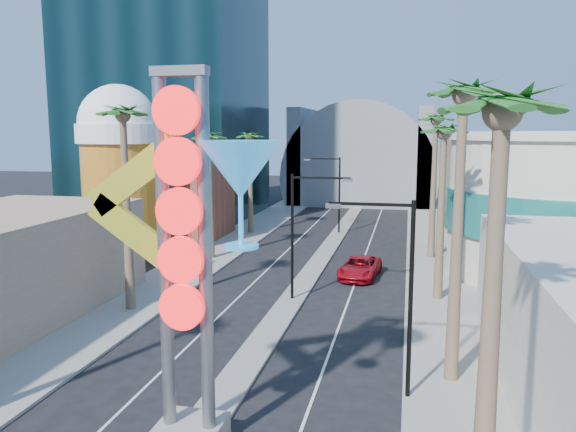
# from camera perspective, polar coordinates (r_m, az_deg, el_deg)

# --- Properties ---
(sidewalk_west) EXTENTS (5.00, 100.00, 0.15)m
(sidewalk_west) POSITION_cam_1_polar(r_m,az_deg,el_deg) (52.35, -6.44, -3.06)
(sidewalk_west) COLOR gray
(sidewalk_west) RESTS_ON ground
(sidewalk_east) EXTENTS (5.00, 100.00, 0.15)m
(sidewalk_east) POSITION_cam_1_polar(r_m,az_deg,el_deg) (49.75, 14.84, -3.91)
(sidewalk_east) COLOR gray
(sidewalk_east) RESTS_ON ground
(median) EXTENTS (1.60, 84.00, 0.15)m
(median) POSITION_cam_1_polar(r_m,az_deg,el_deg) (53.09, 4.39, -2.87)
(median) COLOR gray
(median) RESTS_ON ground
(hotel_tower) EXTENTS (20.00, 20.00, 50.00)m
(hotel_tower) POSITION_cam_1_polar(r_m,az_deg,el_deg) (73.13, -12.15, 19.75)
(hotel_tower) COLOR black
(hotel_tower) RESTS_ON ground
(brick_filler_west) EXTENTS (10.00, 10.00, 8.00)m
(brick_filler_west) POSITION_cam_1_polar(r_m,az_deg,el_deg) (56.84, -11.76, 1.74)
(brick_filler_west) COLOR brown
(brick_filler_west) RESTS_ON ground
(filler_east) EXTENTS (10.00, 20.00, 10.00)m
(filler_east) POSITION_cam_1_polar(r_m,az_deg,el_deg) (62.47, 20.46, 2.90)
(filler_east) COLOR #9E8066
(filler_east) RESTS_ON ground
(beer_mug) EXTENTS (7.00, 7.00, 14.50)m
(beer_mug) POSITION_cam_1_polar(r_m,az_deg,el_deg) (49.81, -16.69, 5.06)
(beer_mug) COLOR #B26417
(beer_mug) RESTS_ON ground
(turquoise_building) EXTENTS (16.60, 16.60, 10.60)m
(turquoise_building) POSITION_cam_1_polar(r_m,az_deg,el_deg) (45.25, 26.18, 0.92)
(turquoise_building) COLOR beige
(turquoise_building) RESTS_ON ground
(canopy) EXTENTS (22.00, 16.00, 22.00)m
(canopy) POSITION_cam_1_polar(r_m,az_deg,el_deg) (86.08, 7.52, 4.31)
(canopy) COLOR slate
(canopy) RESTS_ON ground
(neon_sign) EXTENTS (6.53, 2.60, 12.55)m
(neon_sign) POSITION_cam_1_polar(r_m,az_deg,el_deg) (17.94, -8.14, -1.97)
(neon_sign) COLOR gray
(neon_sign) RESTS_ON ground
(streetlight_0) EXTENTS (3.79, 0.25, 8.00)m
(streetlight_0) POSITION_cam_1_polar(r_m,az_deg,el_deg) (34.65, 1.31, -0.89)
(streetlight_0) COLOR black
(streetlight_0) RESTS_ON ground
(streetlight_1) EXTENTS (3.79, 0.25, 8.00)m
(streetlight_1) POSITION_cam_1_polar(r_m,az_deg,el_deg) (58.34, 4.72, 2.93)
(streetlight_1) COLOR black
(streetlight_1) RESTS_ON ground
(streetlight_2) EXTENTS (3.45, 0.25, 8.00)m
(streetlight_2) POSITION_cam_1_polar(r_m,az_deg,el_deg) (22.32, 11.18, -6.48)
(streetlight_2) COLOR black
(streetlight_2) RESTS_ON ground
(palm_1) EXTENTS (2.40, 2.40, 12.70)m
(palm_1) POSITION_cam_1_polar(r_m,az_deg,el_deg) (33.61, -16.40, 8.66)
(palm_1) COLOR brown
(palm_1) RESTS_ON ground
(palm_2) EXTENTS (2.40, 2.40, 11.20)m
(palm_2) POSITION_cam_1_polar(r_m,az_deg,el_deg) (46.42, -8.02, 7.13)
(palm_2) COLOR brown
(palm_2) RESTS_ON ground
(palm_3) EXTENTS (2.40, 2.40, 11.20)m
(palm_3) POSITION_cam_1_polar(r_m,az_deg,el_deg) (57.83, -3.89, 7.46)
(palm_3) COLOR brown
(palm_3) RESTS_ON ground
(palm_4) EXTENTS (2.40, 2.40, 12.20)m
(palm_4) POSITION_cam_1_polar(r_m,az_deg,el_deg) (13.72, 20.81, 7.26)
(palm_4) COLOR brown
(palm_4) RESTS_ON ground
(palm_5) EXTENTS (2.40, 2.40, 13.20)m
(palm_5) POSITION_cam_1_polar(r_m,az_deg,el_deg) (23.67, 17.33, 9.89)
(palm_5) COLOR brown
(palm_5) RESTS_ON ground
(palm_6) EXTENTS (2.40, 2.40, 11.70)m
(palm_6) POSITION_cam_1_polar(r_m,az_deg,el_deg) (35.63, 15.55, 7.23)
(palm_6) COLOR brown
(palm_6) RESTS_ON ground
(palm_7) EXTENTS (2.40, 2.40, 12.70)m
(palm_7) POSITION_cam_1_polar(r_m,az_deg,el_deg) (47.61, 14.78, 8.59)
(palm_7) COLOR brown
(palm_7) RESTS_ON ground
(red_pickup) EXTENTS (3.13, 5.71, 1.52)m
(red_pickup) POSITION_cam_1_polar(r_m,az_deg,el_deg) (41.44, 7.32, -5.20)
(red_pickup) COLOR #B00D19
(red_pickup) RESTS_ON ground
(pedestrian_b) EXTENTS (1.00, 0.82, 1.91)m
(pedestrian_b) POSITION_cam_1_polar(r_m,az_deg,el_deg) (27.89, 21.13, -11.86)
(pedestrian_b) COLOR gray
(pedestrian_b) RESTS_ON sidewalk_east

